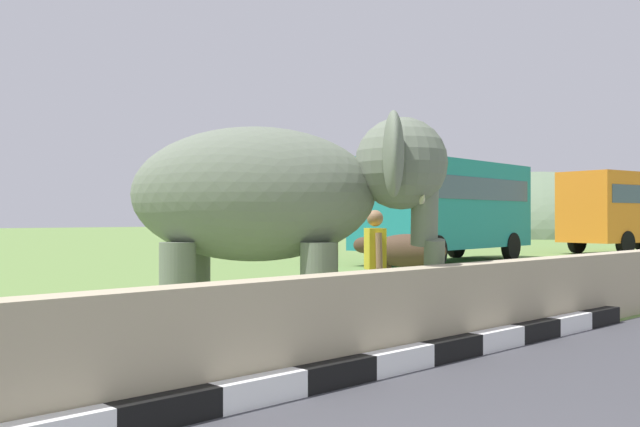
{
  "coord_description": "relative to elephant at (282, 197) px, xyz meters",
  "views": [
    {
      "loc": [
        -2.85,
        -1.01,
        1.54
      ],
      "look_at": [
        3.58,
        5.55,
        1.6
      ],
      "focal_mm": 40.95,
      "sensor_mm": 36.0,
      "label": 1
    }
  ],
  "objects": [
    {
      "name": "barrier_parapet",
      "position": [
        -1.23,
        -1.95,
        -1.31
      ],
      "size": [
        28.0,
        0.36,
        1.0
      ],
      "primitive_type": "cube",
      "color": "tan",
      "rests_on": "ground_plane"
    },
    {
      "name": "hill_east",
      "position": [
        51.77,
        24.82,
        -1.81
      ],
      "size": [
        25.82,
        20.66,
        11.03
      ],
      "color": "#64795B",
      "rests_on": "ground_plane"
    },
    {
      "name": "striped_curb",
      "position": [
        -3.58,
        -2.25,
        -1.69
      ],
      "size": [
        16.2,
        0.2,
        0.24
      ],
      "color": "white",
      "rests_on": "ground_plane"
    },
    {
      "name": "bus_orange",
      "position": [
        26.79,
        6.53,
        0.27
      ],
      "size": [
        8.25,
        3.67,
        3.5
      ],
      "color": "orange",
      "rests_on": "ground_plane"
    },
    {
      "name": "cow_near",
      "position": [
        5.19,
        2.17,
        -0.94
      ],
      "size": [
        1.2,
        1.88,
        1.23
      ],
      "color": "#473323",
      "rests_on": "ground_plane"
    },
    {
      "name": "elephant",
      "position": [
        0.0,
        0.0,
        0.0
      ],
      "size": [
        3.8,
        3.87,
        2.81
      ],
      "color": "slate",
      "rests_on": "ground_plane"
    },
    {
      "name": "bus_teal",
      "position": [
        15.01,
        8.24,
        0.27
      ],
      "size": [
        8.38,
        3.19,
        3.5
      ],
      "color": "teal",
      "rests_on": "ground_plane"
    },
    {
      "name": "person_handler",
      "position": [
        1.62,
        -0.14,
        -0.88
      ],
      "size": [
        0.47,
        0.59,
        1.66
      ],
      "color": "navy",
      "rests_on": "ground_plane"
    }
  ]
}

